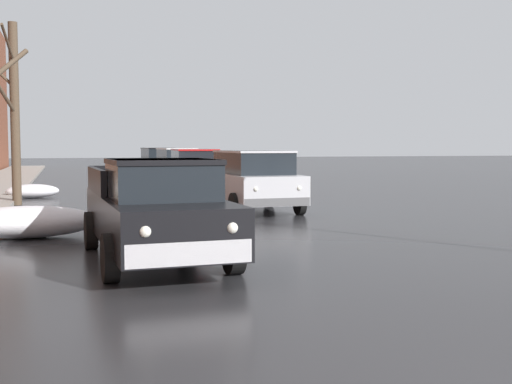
{
  "coord_description": "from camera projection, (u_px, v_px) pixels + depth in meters",
  "views": [
    {
      "loc": [
        -3.43,
        -3.13,
        1.98
      ],
      "look_at": [
        0.54,
        10.24,
        0.97
      ],
      "focal_mm": 45.5,
      "sensor_mm": 36.0,
      "label": 1
    }
  ],
  "objects": [
    {
      "name": "snow_bank_near_corner_left",
      "position": [
        26.0,
        222.0,
        13.83
      ],
      "size": [
        3.11,
        1.32,
        0.68
      ],
      "color": "white",
      "rests_on": "ground"
    },
    {
      "name": "snow_bank_along_left_kerb",
      "position": [
        238.0,
        179.0,
        31.24
      ],
      "size": [
        3.09,
        0.92,
        0.73
      ],
      "color": "white",
      "rests_on": "ground"
    },
    {
      "name": "pickup_truck_black_approaching_near_lane",
      "position": [
        155.0,
        210.0,
        10.97
      ],
      "size": [
        2.25,
        5.44,
        1.76
      ],
      "color": "black",
      "rests_on": "ground"
    },
    {
      "name": "suv_black_queued_behind_truck",
      "position": [
        157.0,
        161.0,
        39.41
      ],
      "size": [
        2.11,
        4.6,
        1.82
      ],
      "color": "black",
      "rests_on": "ground"
    },
    {
      "name": "bare_tree_mid_block",
      "position": [
        14.0,
        110.0,
        21.25
      ],
      "size": [
        1.39,
        2.22,
        5.99
      ],
      "color": "#4C3D2D",
      "rests_on": "ground"
    },
    {
      "name": "suv_silver_parked_kerbside_close",
      "position": [
        253.0,
        178.0,
        19.28
      ],
      "size": [
        2.19,
        4.4,
        1.82
      ],
      "color": "#B7B7BC",
      "rests_on": "ground"
    },
    {
      "name": "snow_bank_mid_block_left",
      "position": [
        33.0,
        191.0,
        24.25
      ],
      "size": [
        1.91,
        0.95,
        0.52
      ],
      "color": "white",
      "rests_on": "ground"
    },
    {
      "name": "suv_red_parked_kerbside_mid",
      "position": [
        194.0,
        170.0,
        26.17
      ],
      "size": [
        2.26,
        4.65,
        1.82
      ],
      "color": "red",
      "rests_on": "ground"
    },
    {
      "name": "suv_white_parked_far_down_block",
      "position": [
        177.0,
        164.0,
        33.83
      ],
      "size": [
        2.14,
        4.61,
        1.82
      ],
      "color": "silver",
      "rests_on": "ground"
    }
  ]
}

